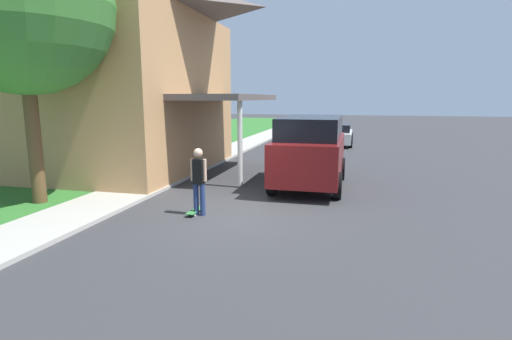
% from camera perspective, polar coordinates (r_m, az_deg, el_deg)
% --- Properties ---
extents(ground_plane, '(120.00, 120.00, 0.00)m').
position_cam_1_polar(ground_plane, '(10.31, -3.52, -5.86)').
color(ground_plane, '#333335').
extents(lawn, '(10.00, 80.00, 0.08)m').
position_cam_1_polar(lawn, '(19.17, -21.20, 1.11)').
color(lawn, '#2D6B28').
rests_on(lawn, ground_plane).
extents(sidewalk, '(1.80, 80.00, 0.10)m').
position_cam_1_polar(sidewalk, '(17.03, -9.00, 0.64)').
color(sidewalk, '#ADA89E').
rests_on(sidewalk, ground_plane).
extents(house, '(12.65, 8.83, 8.11)m').
position_cam_1_polar(house, '(17.76, -23.62, 14.01)').
color(house, tan).
rests_on(house, lawn).
extents(lawn_tree_near, '(4.52, 4.52, 7.36)m').
position_cam_1_polar(lawn_tree_near, '(12.20, -30.59, 19.76)').
color(lawn_tree_near, brown).
rests_on(lawn_tree_near, lawn).
extents(suv_parked, '(2.14, 4.59, 2.27)m').
position_cam_1_polar(suv_parked, '(13.01, 7.79, 2.92)').
color(suv_parked, maroon).
rests_on(suv_parked, ground_plane).
extents(car_down_street, '(1.93, 4.08, 1.29)m').
position_cam_1_polar(car_down_street, '(25.02, 11.46, 4.98)').
color(car_down_street, silver).
rests_on(car_down_street, ground_plane).
extents(skateboarder, '(0.41, 0.22, 1.66)m').
position_cam_1_polar(skateboarder, '(9.81, -8.18, -1.23)').
color(skateboarder, navy).
rests_on(skateboarder, ground_plane).
extents(skateboard, '(0.22, 0.77, 0.10)m').
position_cam_1_polar(skateboard, '(10.13, -8.68, -5.76)').
color(skateboard, '#337F3D').
rests_on(skateboard, ground_plane).
extents(fire_hydrant, '(0.20, 0.20, 0.67)m').
position_cam_1_polar(fire_hydrant, '(13.26, -14.95, -0.67)').
color(fire_hydrant, red).
rests_on(fire_hydrant, sidewalk).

